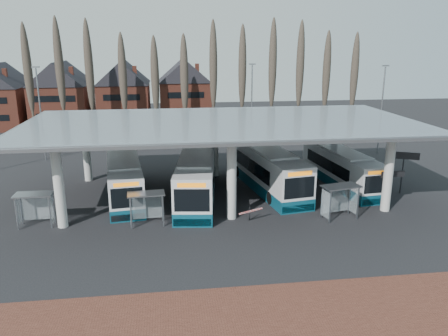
{
  "coord_description": "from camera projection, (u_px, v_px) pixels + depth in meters",
  "views": [
    {
      "loc": [
        -4.48,
        -27.21,
        12.34
      ],
      "look_at": [
        0.04,
        7.0,
        2.59
      ],
      "focal_mm": 35.0,
      "sensor_mm": 36.0,
      "label": 1
    }
  ],
  "objects": [
    {
      "name": "bus_1",
      "position": [
        197.0,
        176.0,
        36.5
      ],
      "size": [
        4.45,
        13.45,
        3.67
      ],
      "rotation": [
        0.0,
        0.0,
        -0.13
      ],
      "color": "silver",
      "rests_on": "ground"
    },
    {
      "name": "lamp_post_a",
      "position": [
        41.0,
        112.0,
        47.15
      ],
      "size": [
        0.8,
        0.16,
        10.17
      ],
      "color": "slate",
      "rests_on": "ground"
    },
    {
      "name": "info_sign_1",
      "position": [
        404.0,
        159.0,
        36.92
      ],
      "size": [
        2.28,
        1.12,
        3.63
      ],
      "rotation": [
        0.0,
        0.0,
        -0.42
      ],
      "color": "black",
      "rests_on": "ground"
    },
    {
      "name": "bus_0",
      "position": [
        124.0,
        177.0,
        36.77
      ],
      "size": [
        3.99,
        12.23,
        3.34
      ],
      "rotation": [
        0.0,
        0.0,
        0.12
      ],
      "color": "silver",
      "rests_on": "ground"
    },
    {
      "name": "bus_2",
      "position": [
        266.0,
        168.0,
        38.86
      ],
      "size": [
        4.91,
        13.5,
        3.67
      ],
      "rotation": [
        0.0,
        0.0,
        0.16
      ],
      "color": "silver",
      "rests_on": "ground"
    },
    {
      "name": "shelter_1",
      "position": [
        146.0,
        201.0,
        30.69
      ],
      "size": [
        2.65,
        1.46,
        2.39
      ],
      "rotation": [
        0.0,
        0.0,
        0.07
      ],
      "color": "gray",
      "rests_on": "ground"
    },
    {
      "name": "station_canopy",
      "position": [
        222.0,
        129.0,
        35.97
      ],
      "size": [
        32.0,
        16.0,
        6.34
      ],
      "color": "#BBBBB6",
      "rests_on": "ground"
    },
    {
      "name": "poplar_row",
      "position": [
        199.0,
        72.0,
        58.97
      ],
      "size": [
        45.1,
        1.1,
        14.5
      ],
      "color": "#473D33",
      "rests_on": "ground"
    },
    {
      "name": "lamp_post_c",
      "position": [
        381.0,
        108.0,
        50.03
      ],
      "size": [
        0.8,
        0.16,
        10.17
      ],
      "color": "slate",
      "rests_on": "ground"
    },
    {
      "name": "info_sign_0",
      "position": [
        393.0,
        177.0,
        33.93
      ],
      "size": [
        1.96,
        0.22,
        2.92
      ],
      "rotation": [
        0.0,
        0.0,
        0.06
      ],
      "color": "black",
      "rests_on": "ground"
    },
    {
      "name": "bus_3",
      "position": [
        341.0,
        168.0,
        39.81
      ],
      "size": [
        3.65,
        11.79,
        3.22
      ],
      "rotation": [
        0.0,
        0.0,
        0.1
      ],
      "color": "silver",
      "rests_on": "ground"
    },
    {
      "name": "shelter_0",
      "position": [
        35.0,
        202.0,
        30.52
      ],
      "size": [
        2.59,
        1.3,
        2.4
      ],
      "rotation": [
        0.0,
        0.0,
        0.0
      ],
      "color": "gray",
      "rests_on": "ground"
    },
    {
      "name": "lamp_post_b",
      "position": [
        252.0,
        104.0,
        53.99
      ],
      "size": [
        0.8,
        0.16,
        10.17
      ],
      "color": "slate",
      "rests_on": "ground"
    },
    {
      "name": "barrier",
      "position": [
        251.0,
        212.0,
        31.31
      ],
      "size": [
        1.89,
        1.01,
        1.03
      ],
      "rotation": [
        0.0,
        0.0,
        0.46
      ],
      "color": "black",
      "rests_on": "ground"
    },
    {
      "name": "ground",
      "position": [
        237.0,
        232.0,
        29.88
      ],
      "size": [
        140.0,
        140.0,
        0.0
      ],
      "primitive_type": "plane",
      "color": "black",
      "rests_on": "ground"
    },
    {
      "name": "townhouse_row",
      "position": [
        93.0,
        87.0,
        68.26
      ],
      "size": [
        36.8,
        10.3,
        12.25
      ],
      "color": "brown",
      "rests_on": "ground"
    },
    {
      "name": "shelter_2",
      "position": [
        339.0,
        194.0,
        31.83
      ],
      "size": [
        2.96,
        1.9,
        2.54
      ],
      "rotation": [
        0.0,
        0.0,
        0.21
      ],
      "color": "gray",
      "rests_on": "ground"
    }
  ]
}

